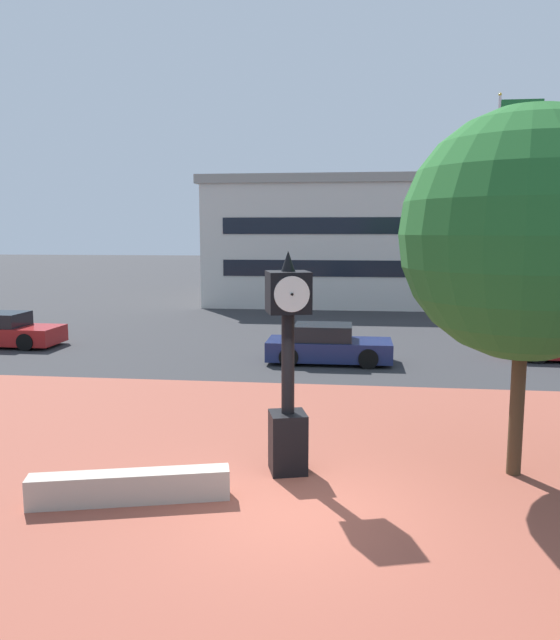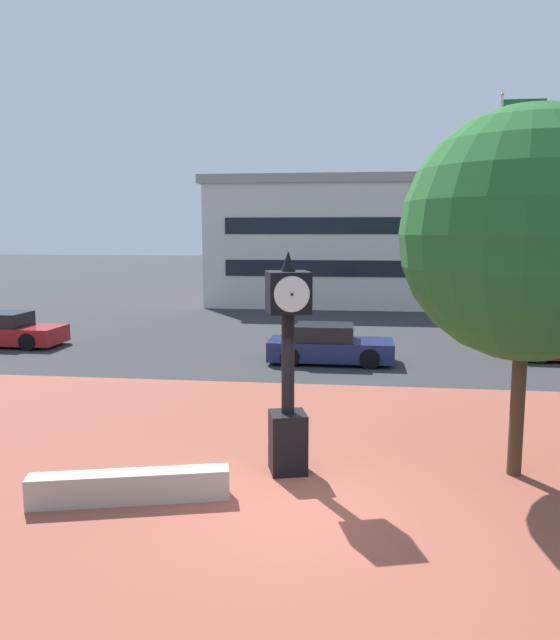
{
  "view_description": "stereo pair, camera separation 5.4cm",
  "coord_description": "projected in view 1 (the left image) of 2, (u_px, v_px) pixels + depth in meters",
  "views": [
    {
      "loc": [
        0.8,
        -9.23,
        4.35
      ],
      "look_at": [
        -0.5,
        1.45,
        2.81
      ],
      "focal_mm": 34.88,
      "sensor_mm": 36.0,
      "label": 1
    },
    {
      "loc": [
        0.85,
        -9.22,
        4.35
      ],
      "look_at": [
        -0.5,
        1.45,
        2.81
      ],
      "focal_mm": 34.88,
      "sensor_mm": 36.0,
      "label": 2
    }
  ],
  "objects": [
    {
      "name": "planter_wall",
      "position": [
        130.0,
        487.0,
        10.03
      ],
      "size": [
        3.2,
        1.21,
        0.5
      ],
      "primitive_type": "cube",
      "rotation": [
        0.0,
        0.0,
        0.26
      ],
      "color": "#ADA393",
      "rests_on": "ground"
    },
    {
      "name": "plaza_tree",
      "position": [
        538.0,
        240.0,
        10.74
      ],
      "size": [
        4.66,
        4.33,
        6.45
      ],
      "color": "#42301E",
      "rests_on": "ground"
    },
    {
      "name": "street_clock",
      "position": [
        288.0,
        369.0,
        11.06
      ],
      "size": [
        0.9,
        0.92,
        4.01
      ],
      "rotation": [
        0.0,
        0.0,
        0.28
      ],
      "color": "black",
      "rests_on": "ground"
    },
    {
      "name": "flagpole_primary",
      "position": [
        501.0,
        191.0,
        25.91
      ],
      "size": [
        1.82,
        0.14,
        9.96
      ],
      "color": "silver",
      "rests_on": "ground"
    },
    {
      "name": "car_street_mid",
      "position": [
        3.0,
        331.0,
        23.67
      ],
      "size": [
        4.26,
        1.92,
        1.28
      ],
      "rotation": [
        0.0,
        0.0,
        4.7
      ],
      "color": "maroon",
      "rests_on": "ground"
    },
    {
      "name": "plaza_brick_paving",
      "position": [
        310.0,
        462.0,
        11.79
      ],
      "size": [
        44.0,
        12.09,
        0.01
      ],
      "primitive_type": "cube",
      "color": "brown",
      "rests_on": "ground"
    },
    {
      "name": "street_lamp_post",
      "position": [
        559.0,
        236.0,
        25.31
      ],
      "size": [
        0.36,
        0.36,
        6.81
      ],
      "color": "#4C4C51",
      "rests_on": "ground"
    },
    {
      "name": "civic_building",
      "position": [
        426.0,
        241.0,
        40.17
      ],
      "size": [
        26.91,
        14.71,
        7.45
      ],
      "color": "beige",
      "rests_on": "ground"
    },
    {
      "name": "car_street_near",
      "position": [
        328.0,
        346.0,
        20.66
      ],
      "size": [
        4.11,
        1.83,
        1.28
      ],
      "rotation": [
        0.0,
        0.0,
        4.71
      ],
      "color": "navy",
      "rests_on": "ground"
    },
    {
      "name": "ground_plane",
      "position": [
        300.0,
        510.0,
        9.78
      ],
      "size": [
        200.0,
        200.0,
        0.0
      ],
      "primitive_type": "plane",
      "color": "#2D2D30"
    }
  ]
}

